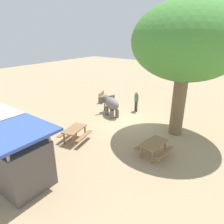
% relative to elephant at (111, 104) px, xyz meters
% --- Properties ---
extents(ground_plane, '(60.00, 60.00, 0.00)m').
position_rel_elephant_xyz_m(ground_plane, '(-1.69, 0.05, -0.92)').
color(ground_plane, tan).
extents(elephant, '(2.05, 1.67, 1.44)m').
position_rel_elephant_xyz_m(elephant, '(0.00, 0.00, 0.00)').
color(elephant, slate).
rests_on(elephant, ground_plane).
extents(person_handler, '(0.47, 0.32, 1.62)m').
position_rel_elephant_xyz_m(person_handler, '(-1.15, -1.85, 0.03)').
color(person_handler, '#3F3833').
rests_on(person_handler, ground_plane).
extents(shade_tree_main, '(6.06, 5.55, 7.62)m').
position_rel_elephant_xyz_m(shade_tree_main, '(-5.05, -0.09, 4.50)').
color(shade_tree_main, brown).
rests_on(shade_tree_main, ground_plane).
extents(wooden_bench, '(0.87, 1.45, 0.88)m').
position_rel_elephant_xyz_m(wooden_bench, '(2.58, -2.16, -0.45)').
color(wooden_bench, '#9E7A51').
rests_on(wooden_bench, ground_plane).
extents(picnic_table_near, '(1.60, 1.62, 0.78)m').
position_rel_elephant_xyz_m(picnic_table_near, '(-5.10, 3.07, -0.33)').
color(picnic_table_near, olive).
rests_on(picnic_table_near, ground_plane).
extents(picnic_table_far, '(1.78, 1.79, 0.78)m').
position_rel_elephant_xyz_m(picnic_table_far, '(-0.72, 4.38, -0.33)').
color(picnic_table_far, olive).
rests_on(picnic_table_far, ground_plane).
extents(market_stall_blue, '(2.50, 2.50, 2.52)m').
position_rel_elephant_xyz_m(market_stall_blue, '(-1.78, 8.22, 0.22)').
color(market_stall_blue, '#59514C').
rests_on(market_stall_blue, ground_plane).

